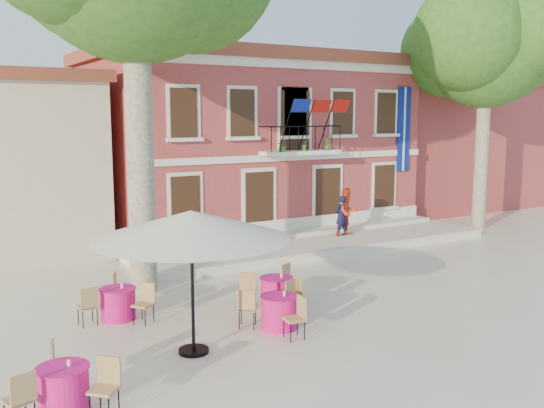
{
  "coord_description": "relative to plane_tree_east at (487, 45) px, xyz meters",
  "views": [
    {
      "loc": [
        -10.86,
        -13.77,
        4.93
      ],
      "look_at": [
        -0.51,
        3.5,
        1.96
      ],
      "focal_mm": 40.0,
      "sensor_mm": 36.0,
      "label": 1
    }
  ],
  "objects": [
    {
      "name": "ground",
      "position": [
        -10.23,
        -3.92,
        -7.84
      ],
      "size": [
        90.0,
        90.0,
        0.0
      ],
      "primitive_type": "plane",
      "color": "beige",
      "rests_on": "ground"
    },
    {
      "name": "main_building",
      "position": [
        -8.23,
        6.07,
        -4.06
      ],
      "size": [
        13.5,
        9.59,
        7.5
      ],
      "color": "#AA3F3D",
      "rests_on": "ground"
    },
    {
      "name": "neighbor_east",
      "position": [
        3.77,
        7.08,
        -4.62
      ],
      "size": [
        9.4,
        9.4,
        6.4
      ],
      "color": "#AA3F3D",
      "rests_on": "ground"
    },
    {
      "name": "terrace",
      "position": [
        -8.23,
        0.48,
        -7.69
      ],
      "size": [
        14.0,
        3.4,
        0.3
      ],
      "primitive_type": "cube",
      "color": "silver",
      "rests_on": "ground"
    },
    {
      "name": "plane_tree_east",
      "position": [
        0.0,
        0.0,
        0.0
      ],
      "size": [
        5.4,
        5.4,
        10.6
      ],
      "color": "#A59E84",
      "rests_on": "ground"
    },
    {
      "name": "patio_umbrella",
      "position": [
        -16.28,
        -6.48,
        -5.13
      ],
      "size": [
        4.05,
        4.05,
        3.01
      ],
      "color": "black",
      "rests_on": "ground"
    },
    {
      "name": "pedestrian_navy",
      "position": [
        -7.0,
        0.64,
        -6.76
      ],
      "size": [
        0.62,
        0.45,
        1.57
      ],
      "primitive_type": "imported",
      "rotation": [
        0.0,
        0.0,
        3.28
      ],
      "color": "#101137",
      "rests_on": "terrace"
    },
    {
      "name": "pedestrian_orange",
      "position": [
        -6.74,
        0.62,
        -6.62
      ],
      "size": [
        0.9,
        0.7,
        1.84
      ],
      "primitive_type": "imported",
      "rotation": [
        0.0,
        0.0,
        0.01
      ],
      "color": "red",
      "rests_on": "terrace"
    },
    {
      "name": "cafe_table_0",
      "position": [
        -13.97,
        -6.15,
        -7.41
      ],
      "size": [
        1.86,
        1.71,
        0.95
      ],
      "color": "#ED167A",
      "rests_on": "ground"
    },
    {
      "name": "cafe_table_1",
      "position": [
        -13.18,
        -4.75,
        -7.41
      ],
      "size": [
        1.87,
        1.67,
        0.95
      ],
      "color": "#ED167A",
      "rests_on": "ground"
    },
    {
      "name": "cafe_table_2",
      "position": [
        -19.17,
        -7.68,
        -7.41
      ],
      "size": [
        1.82,
        1.8,
        0.95
      ],
      "color": "#ED167A",
      "rests_on": "ground"
    },
    {
      "name": "cafe_table_3",
      "position": [
        -17.01,
        -3.58,
        -7.41
      ],
      "size": [
        1.69,
        1.87,
        0.95
      ],
      "color": "#ED167A",
      "rests_on": "ground"
    }
  ]
}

